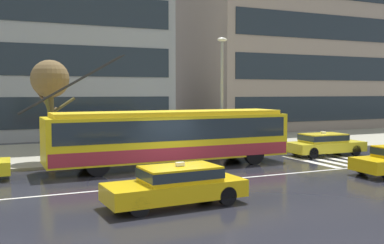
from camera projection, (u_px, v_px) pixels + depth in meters
name	position (u px, v px, depth m)	size (l,w,h in m)	color
ground_plane	(181.00, 177.00, 19.23)	(160.00, 160.00, 0.00)	#202129
sidewalk_slab	(123.00, 150.00, 27.71)	(80.00, 10.00, 0.14)	gray
crosswalk_stripe_edge_near	(310.00, 162.00, 23.46)	(0.44, 4.40, 0.01)	beige
crosswalk_stripe_inner_a	(323.00, 161.00, 23.83)	(0.44, 4.40, 0.01)	beige
crosswalk_stripe_center	(337.00, 159.00, 24.19)	(0.44, 4.40, 0.01)	beige
crosswalk_stripe_inner_b	(350.00, 158.00, 24.56)	(0.44, 4.40, 0.01)	beige
lane_centre_line	(193.00, 182.00, 18.14)	(72.00, 0.14, 0.01)	silver
trolleybus	(171.00, 136.00, 21.85)	(12.94, 2.52, 5.35)	yellow
taxi_oncoming_near	(177.00, 184.00, 14.47)	(4.63, 1.95, 1.39)	gold
taxi_ahead_of_bus	(325.00, 143.00, 25.70)	(4.53, 1.96, 1.39)	yellow
pedestrian_at_shelter	(89.00, 133.00, 22.19)	(1.36, 1.36, 1.88)	#1C2A4C
pedestrian_approaching_curb	(187.00, 128.00, 24.61)	(1.17, 1.17, 2.00)	#2A3251
pedestrian_walking_past	(198.00, 135.00, 26.53)	(0.44, 0.44, 1.63)	#21162E
street_lamp	(222.00, 85.00, 25.67)	(0.60, 0.32, 6.60)	gray
street_tree_bare	(50.00, 82.00, 22.80)	(2.31, 2.01, 5.14)	brown
office_tower_corner_right	(302.00, 36.00, 48.39)	(25.94, 13.64, 19.35)	gray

